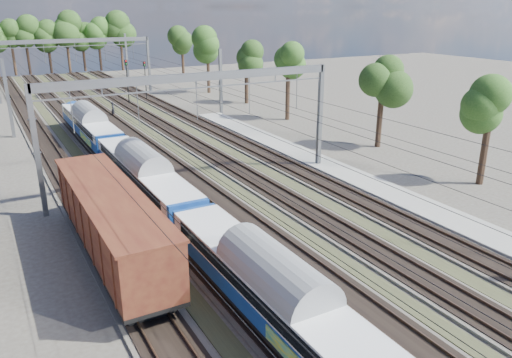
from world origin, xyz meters
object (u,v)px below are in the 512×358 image
freight_boxcar (111,221)px  worker (113,109)px  signal_near (127,77)px  emu_train (145,171)px  signal_far (145,76)px

freight_boxcar → worker: (9.84, 39.28, -1.47)m
signal_near → emu_train: bearing=-93.9°
freight_boxcar → signal_far: (17.28, 48.68, 1.28)m
freight_boxcar → worker: freight_boxcar is taller
freight_boxcar → worker: 40.52m
signal_near → signal_far: 3.75m
freight_boxcar → signal_near: (14.03, 46.84, 1.63)m
freight_boxcar → signal_far: 51.68m
signal_far → worker: bearing=-142.6°
emu_train → signal_far: bearing=72.5°
signal_far → freight_boxcar: bearing=-123.8°
emu_train → signal_near: signal_near is taller
emu_train → worker: size_ratio=29.16×
freight_boxcar → signal_far: signal_far is taller
emu_train → worker: emu_train is taller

